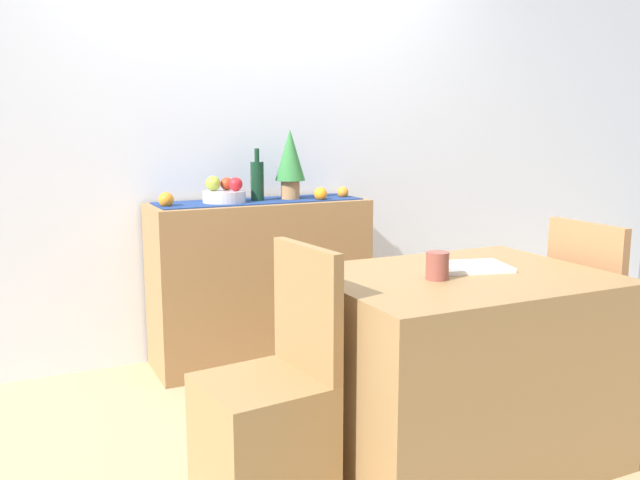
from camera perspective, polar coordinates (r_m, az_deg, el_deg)
The scene contains 18 objects.
ground_plane at distance 3.17m, azimuth 2.92°, elevation -14.91°, with size 6.40×6.40×0.02m, color tan.
room_wall_rear at distance 3.95m, azimuth -5.22°, elevation 10.28°, with size 6.40×0.06×2.70m, color silver.
sideboard_console at distance 3.78m, azimuth -5.02°, elevation -3.51°, with size 1.18×0.42×0.89m, color #986E42.
table_runner at distance 3.70m, azimuth -5.12°, elevation 3.29°, with size 1.11×0.32×0.01m, color navy.
fruit_bowl at distance 3.63m, azimuth -8.03°, elevation 3.63°, with size 0.23×0.23×0.06m, color silver.
apple_front at distance 3.67m, azimuth -7.83°, elevation 4.70°, with size 0.07×0.07×0.07m, color #A9331A.
apple_left at distance 3.64m, azimuth -8.96°, elevation 4.72°, with size 0.08×0.08×0.08m, color #98AC35.
apple_upper at distance 3.61m, azimuth -7.09°, elevation 4.67°, with size 0.07×0.07×0.07m, color red.
wine_bottle at distance 3.68m, azimuth -5.29°, elevation 4.98°, with size 0.07×0.07×0.29m.
potted_plant at distance 3.75m, azimuth -2.53°, elevation 6.77°, with size 0.17×0.17×0.39m.
orange_loose_mid at distance 3.51m, azimuth -12.79°, elevation 3.32°, with size 0.08×0.08×0.08m, color orange.
orange_loose_far at distance 3.86m, azimuth 1.93°, elevation 4.02°, with size 0.06×0.06×0.06m, color orange.
orange_loose_near_bowl at distance 3.72m, azimuth 0.05°, elevation 3.89°, with size 0.07×0.07×0.07m, color orange.
dining_table at distance 2.77m, azimuth 11.55°, elevation -10.31°, with size 1.09×0.84×0.74m, color olive.
open_book at distance 2.76m, azimuth 12.59°, elevation -2.22°, with size 0.28×0.21×0.02m, color white.
coffee_cup at distance 2.55m, azimuth 9.82°, elevation -2.14°, with size 0.09×0.09×0.10m, color brown.
chair_near_window at distance 2.44m, azimuth -4.50°, elevation -15.61°, with size 0.44×0.44×0.90m.
chair_by_corner at distance 3.33m, azimuth 22.81°, elevation -9.31°, with size 0.41×0.41×0.90m.
Camera 1 is at (-1.38, -2.52, 1.31)m, focal length 38.14 mm.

